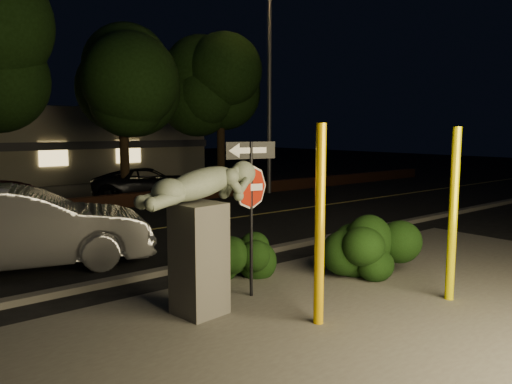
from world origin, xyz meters
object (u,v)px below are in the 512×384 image
Objects in this scene: sculpture at (201,222)px; parked_car_dark at (149,183)px; signpost at (251,188)px; silver_sedan at (19,229)px; yellow_pole_right at (453,215)px; yellow_pole_left at (320,226)px; streetlight at (267,73)px.

parked_car_dark is (5.40, 12.20, -0.81)m from sculpture.
signpost reaches higher than silver_sedan.
yellow_pole_right is 8.25m from silver_sedan.
signpost is 1.18m from sculpture.
yellow_pole_left is at bearing -59.44° from sculpture.
sculpture is 0.51× the size of parked_car_dark.
streetlight is at bearing -47.49° from silver_sedan.
signpost is 0.58× the size of parked_car_dark.
parked_car_dark is at bearing 82.84° from signpost.
yellow_pole_left is at bearing -77.39° from signpost.
yellow_pole_right is 0.64× the size of parked_car_dark.
sculpture is 0.45× the size of silver_sedan.
streetlight is 1.69× the size of silver_sedan.
yellow_pole_right is 4.13m from sculpture.
streetlight is at bearing 60.79° from signpost.
yellow_pole_right is at bearing -161.59° from parked_car_dark.
yellow_pole_left is at bearing -171.73° from parked_car_dark.
parked_car_dark is at bearing 136.85° from streetlight.
yellow_pole_left is 1.81m from sculpture.
signpost is (-0.00, 1.57, 0.41)m from yellow_pole_left.
parked_car_dark is at bearing -25.81° from silver_sedan.
yellow_pole_right is 0.56× the size of silver_sedan.
streetlight is 13.76m from silver_sedan.
yellow_pole_left is 14.34m from parked_car_dark.
sculpture is at bearing -145.23° from silver_sedan.
parked_car_dark is (-4.73, 1.93, -4.59)m from streetlight.
yellow_pole_left is at bearing -140.21° from silver_sedan.
streetlight is (9.04, 10.15, 3.34)m from signpost.
sculpture is at bearing -160.99° from signpost.
yellow_pole_left reaches higher than yellow_pole_right.
streetlight reaches higher than signpost.
yellow_pole_left is 1.02× the size of yellow_pole_right.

